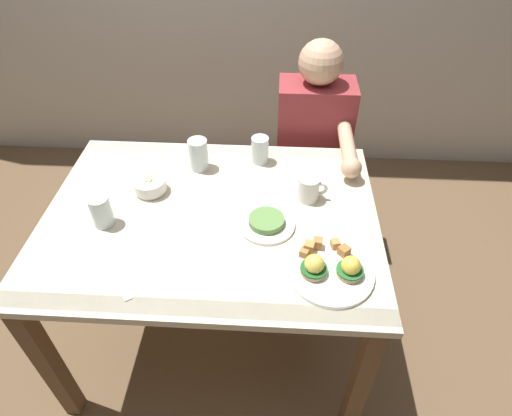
{
  "coord_description": "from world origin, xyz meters",
  "views": [
    {
      "loc": [
        0.23,
        -1.12,
        1.79
      ],
      "look_at": [
        0.16,
        0.0,
        0.78
      ],
      "focal_mm": 30.07,
      "sensor_mm": 36.0,
      "label": 1
    }
  ],
  "objects_px": {
    "water_glass_far": "(199,156)",
    "eggs_benedict_plate": "(330,268)",
    "side_plate": "(266,223)",
    "water_glass_extra": "(102,213)",
    "dining_table": "(212,235)",
    "fruit_bowl": "(150,186)",
    "coffee_mug": "(309,188)",
    "water_glass_near": "(260,151)",
    "diner_person": "(314,146)",
    "fork": "(122,284)"
  },
  "relations": [
    {
      "from": "fork",
      "to": "water_glass_extra",
      "type": "height_order",
      "value": "water_glass_extra"
    },
    {
      "from": "eggs_benedict_plate",
      "to": "side_plate",
      "type": "height_order",
      "value": "eggs_benedict_plate"
    },
    {
      "from": "coffee_mug",
      "to": "water_glass_extra",
      "type": "height_order",
      "value": "water_glass_extra"
    },
    {
      "from": "dining_table",
      "to": "water_glass_far",
      "type": "height_order",
      "value": "water_glass_far"
    },
    {
      "from": "coffee_mug",
      "to": "dining_table",
      "type": "bearing_deg",
      "value": -162.75
    },
    {
      "from": "coffee_mug",
      "to": "diner_person",
      "type": "xyz_separation_m",
      "value": [
        0.05,
        0.49,
        -0.14
      ]
    },
    {
      "from": "fruit_bowl",
      "to": "water_glass_extra",
      "type": "xyz_separation_m",
      "value": [
        -0.12,
        -0.18,
        0.02
      ]
    },
    {
      "from": "eggs_benedict_plate",
      "to": "water_glass_far",
      "type": "bearing_deg",
      "value": 133.13
    },
    {
      "from": "water_glass_far",
      "to": "eggs_benedict_plate",
      "type": "bearing_deg",
      "value": -46.87
    },
    {
      "from": "water_glass_far",
      "to": "side_plate",
      "type": "relative_size",
      "value": 0.65
    },
    {
      "from": "fork",
      "to": "dining_table",
      "type": "bearing_deg",
      "value": 55.65
    },
    {
      "from": "water_glass_extra",
      "to": "fruit_bowl",
      "type": "bearing_deg",
      "value": 56.83
    },
    {
      "from": "dining_table",
      "to": "coffee_mug",
      "type": "height_order",
      "value": "coffee_mug"
    },
    {
      "from": "dining_table",
      "to": "eggs_benedict_plate",
      "type": "relative_size",
      "value": 4.44
    },
    {
      "from": "fork",
      "to": "side_plate",
      "type": "xyz_separation_m",
      "value": [
        0.43,
        0.28,
        0.01
      ]
    },
    {
      "from": "fork",
      "to": "water_glass_far",
      "type": "distance_m",
      "value": 0.63
    },
    {
      "from": "eggs_benedict_plate",
      "to": "fruit_bowl",
      "type": "bearing_deg",
      "value": 151.02
    },
    {
      "from": "water_glass_near",
      "to": "diner_person",
      "type": "bearing_deg",
      "value": 47.48
    },
    {
      "from": "eggs_benedict_plate",
      "to": "water_glass_near",
      "type": "distance_m",
      "value": 0.64
    },
    {
      "from": "fruit_bowl",
      "to": "water_glass_extra",
      "type": "height_order",
      "value": "water_glass_extra"
    },
    {
      "from": "coffee_mug",
      "to": "water_glass_far",
      "type": "distance_m",
      "value": 0.47
    },
    {
      "from": "fruit_bowl",
      "to": "side_plate",
      "type": "height_order",
      "value": "fruit_bowl"
    },
    {
      "from": "dining_table",
      "to": "side_plate",
      "type": "relative_size",
      "value": 6.0
    },
    {
      "from": "dining_table",
      "to": "coffee_mug",
      "type": "xyz_separation_m",
      "value": [
        0.35,
        0.11,
        0.16
      ]
    },
    {
      "from": "fork",
      "to": "diner_person",
      "type": "bearing_deg",
      "value": 55.94
    },
    {
      "from": "water_glass_near",
      "to": "diner_person",
      "type": "relative_size",
      "value": 0.1
    },
    {
      "from": "fruit_bowl",
      "to": "coffee_mug",
      "type": "height_order",
      "value": "coffee_mug"
    },
    {
      "from": "dining_table",
      "to": "fork",
      "type": "relative_size",
      "value": 8.65
    },
    {
      "from": "eggs_benedict_plate",
      "to": "water_glass_near",
      "type": "relative_size",
      "value": 2.39
    },
    {
      "from": "fruit_bowl",
      "to": "fork",
      "type": "relative_size",
      "value": 0.86
    },
    {
      "from": "dining_table",
      "to": "water_glass_extra",
      "type": "height_order",
      "value": "water_glass_extra"
    },
    {
      "from": "eggs_benedict_plate",
      "to": "coffee_mug",
      "type": "xyz_separation_m",
      "value": [
        -0.06,
        0.36,
        0.03
      ]
    },
    {
      "from": "side_plate",
      "to": "water_glass_far",
      "type": "bearing_deg",
      "value": 131.5
    },
    {
      "from": "diner_person",
      "to": "fork",
      "type": "bearing_deg",
      "value": -124.06
    },
    {
      "from": "eggs_benedict_plate",
      "to": "coffee_mug",
      "type": "distance_m",
      "value": 0.36
    },
    {
      "from": "coffee_mug",
      "to": "side_plate",
      "type": "bearing_deg",
      "value": -134.07
    },
    {
      "from": "fork",
      "to": "water_glass_extra",
      "type": "bearing_deg",
      "value": 117.65
    },
    {
      "from": "eggs_benedict_plate",
      "to": "water_glass_extra",
      "type": "distance_m",
      "value": 0.79
    },
    {
      "from": "coffee_mug",
      "to": "water_glass_extra",
      "type": "bearing_deg",
      "value": -166.15
    },
    {
      "from": "coffee_mug",
      "to": "side_plate",
      "type": "height_order",
      "value": "coffee_mug"
    },
    {
      "from": "coffee_mug",
      "to": "side_plate",
      "type": "xyz_separation_m",
      "value": [
        -0.15,
        -0.15,
        -0.04
      ]
    },
    {
      "from": "coffee_mug",
      "to": "water_glass_far",
      "type": "bearing_deg",
      "value": 158.96
    },
    {
      "from": "fork",
      "to": "fruit_bowl",
      "type": "bearing_deg",
      "value": 92.4
    },
    {
      "from": "eggs_benedict_plate",
      "to": "coffee_mug",
      "type": "relative_size",
      "value": 2.42
    },
    {
      "from": "side_plate",
      "to": "diner_person",
      "type": "height_order",
      "value": "diner_person"
    },
    {
      "from": "water_glass_extra",
      "to": "diner_person",
      "type": "bearing_deg",
      "value": 41.06
    },
    {
      "from": "fruit_bowl",
      "to": "water_glass_near",
      "type": "height_order",
      "value": "water_glass_near"
    },
    {
      "from": "fruit_bowl",
      "to": "water_glass_extra",
      "type": "bearing_deg",
      "value": -123.17
    },
    {
      "from": "fork",
      "to": "water_glass_far",
      "type": "relative_size",
      "value": 1.06
    },
    {
      "from": "dining_table",
      "to": "side_plate",
      "type": "xyz_separation_m",
      "value": [
        0.2,
        -0.04,
        0.12
      ]
    }
  ]
}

